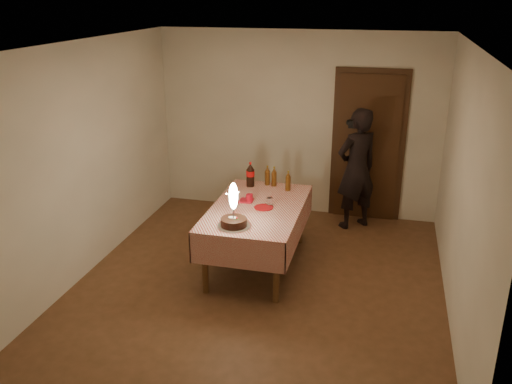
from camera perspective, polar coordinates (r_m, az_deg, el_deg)
ground at (r=6.17m, az=0.39°, el=-9.55°), size 4.00×4.50×0.01m
room_shell at (r=5.59m, az=0.96°, el=5.64°), size 4.04×4.54×2.62m
dining_table at (r=6.26m, az=0.11°, el=-2.39°), size 1.02×1.72×0.75m
birthday_cake at (r=5.67m, az=-2.36°, el=-2.52°), size 0.35×0.35×0.48m
red_plate at (r=6.18m, az=0.81°, el=-1.63°), size 0.22×0.22×0.01m
red_cup at (r=6.32m, az=-0.70°, el=-0.67°), size 0.08×0.08×0.10m
clear_cup at (r=6.25m, az=1.44°, el=-0.99°), size 0.07×0.07×0.09m
napkin_stack at (r=6.37m, az=-1.04°, el=-0.91°), size 0.15×0.15×0.02m
cola_bottle at (r=6.81m, az=-0.60°, el=1.83°), size 0.10×0.10×0.32m
amber_bottle_left at (r=6.88m, az=1.21°, el=1.70°), size 0.06×0.06×0.25m
amber_bottle_right at (r=6.69m, az=3.39°, el=1.12°), size 0.06×0.06×0.25m
amber_bottle_mid at (r=6.84m, az=1.91°, el=1.60°), size 0.06×0.06×0.25m
photographer at (r=7.40m, az=10.53°, el=2.41°), size 0.72×0.69×1.66m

